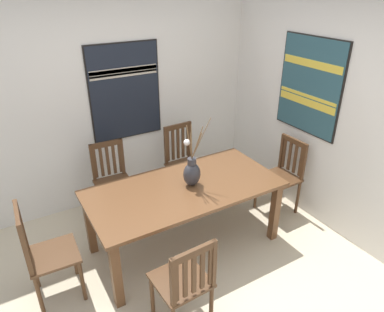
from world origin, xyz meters
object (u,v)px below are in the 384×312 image
at_px(chair_3, 183,161).
at_px(chair_4, 45,253).
at_px(painting_on_back_wall, 125,92).
at_px(chair_1, 113,180).
at_px(chair_0, 282,175).
at_px(painting_on_side_wall, 310,86).
at_px(centerpiece_vase, 192,172).
at_px(chair_2, 185,282).
at_px(dining_table, 184,195).

xyz_separation_m(chair_3, chair_4, (-1.86, -0.88, -0.01)).
distance_m(chair_3, painting_on_back_wall, 1.14).
bearing_deg(chair_1, chair_0, -26.86).
height_order(chair_1, painting_on_back_wall, painting_on_back_wall).
bearing_deg(chair_4, painting_on_side_wall, -0.07).
xyz_separation_m(chair_0, chair_1, (-1.83, 0.93, 0.01)).
relative_size(centerpiece_vase, chair_4, 0.73).
xyz_separation_m(chair_4, painting_on_side_wall, (3.01, -0.00, 1.06)).
xyz_separation_m(chair_2, chair_3, (0.97, 1.77, 0.02)).
relative_size(centerpiece_vase, chair_0, 0.76).
bearing_deg(chair_2, centerpiece_vase, 56.61).
height_order(dining_table, chair_1, chair_1).
distance_m(chair_2, chair_3, 2.02).
relative_size(centerpiece_vase, painting_on_side_wall, 0.67).
bearing_deg(chair_4, painting_on_back_wall, 45.08).
bearing_deg(painting_on_back_wall, chair_1, -134.24).
xyz_separation_m(chair_0, painting_on_back_wall, (-1.44, 1.33, 0.91)).
height_order(chair_2, painting_on_side_wall, painting_on_side_wall).
bearing_deg(centerpiece_vase, painting_on_side_wall, -0.18).
relative_size(chair_0, painting_on_back_wall, 0.81).
distance_m(dining_table, chair_3, 1.00).
bearing_deg(painting_on_side_wall, chair_1, 156.19).
relative_size(dining_table, chair_0, 2.09).
bearing_deg(chair_0, painting_on_side_wall, 1.77).
distance_m(dining_table, chair_4, 1.40).
distance_m(chair_3, painting_on_side_wall, 1.78).
bearing_deg(chair_4, centerpiece_vase, 0.04).
height_order(chair_0, chair_3, chair_3).
bearing_deg(centerpiece_vase, dining_table, 175.48).
xyz_separation_m(chair_0, chair_3, (-0.89, 0.89, 0.02)).
xyz_separation_m(centerpiece_vase, chair_0, (1.28, -0.01, -0.40)).
bearing_deg(chair_2, chair_0, 25.22).
distance_m(chair_0, chair_4, 2.75).
relative_size(chair_3, painting_on_side_wall, 0.92).
height_order(centerpiece_vase, painting_on_back_wall, painting_on_back_wall).
bearing_deg(centerpiece_vase, chair_0, -0.57).
height_order(dining_table, painting_on_back_wall, painting_on_back_wall).
distance_m(dining_table, chair_1, 1.03).
relative_size(dining_table, chair_4, 1.98).
bearing_deg(chair_1, painting_on_back_wall, 45.76).
bearing_deg(chair_2, chair_1, 88.97).
bearing_deg(dining_table, chair_1, 117.34).
xyz_separation_m(chair_0, chair_2, (-1.86, -0.88, 0.00)).
xyz_separation_m(dining_table, painting_on_back_wall, (-0.08, 1.31, 0.77)).
relative_size(chair_1, painting_on_side_wall, 0.88).
height_order(centerpiece_vase, chair_2, centerpiece_vase).
distance_m(centerpiece_vase, chair_2, 1.14).
xyz_separation_m(chair_3, painting_on_side_wall, (1.14, -0.88, 1.04)).
bearing_deg(chair_3, chair_0, -45.02).
bearing_deg(centerpiece_vase, chair_4, -179.96).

